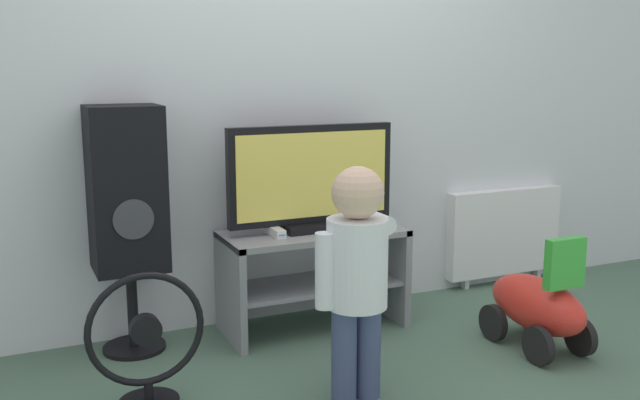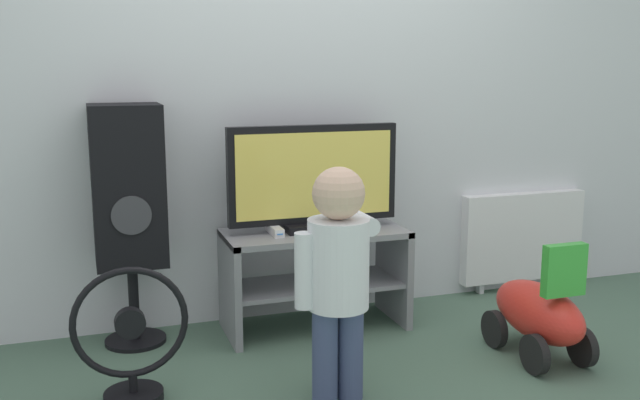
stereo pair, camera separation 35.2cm
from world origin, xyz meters
TOP-DOWN VIEW (x-y plane):
  - ground_plane at (0.00, 0.00)m, footprint 16.00×16.00m
  - wall_back at (0.00, 0.50)m, footprint 10.00×0.06m
  - tv_stand at (0.00, 0.21)m, footprint 0.93×0.42m
  - television at (0.00, 0.23)m, footprint 0.88×0.20m
  - game_console at (-0.21, 0.20)m, footprint 0.05×0.20m
  - remote_primary at (0.23, 0.14)m, footprint 0.07×0.13m
  - child at (-0.17, -0.59)m, footprint 0.37×0.53m
  - speaker_tower at (-0.91, 0.30)m, footprint 0.33×0.31m
  - floor_fan at (-0.96, -0.34)m, footprint 0.47×0.24m
  - ride_on_toy at (0.87, -0.49)m, footprint 0.29×0.59m
  - radiator at (1.40, 0.43)m, footprint 0.80×0.08m

SIDE VIEW (x-z plane):
  - ground_plane at x=0.00m, z-range 0.00..0.00m
  - ride_on_toy at x=0.87m, z-range -0.07..0.51m
  - floor_fan at x=-0.96m, z-range -0.03..0.54m
  - radiator at x=1.40m, z-range 0.03..0.62m
  - tv_stand at x=0.00m, z-range 0.08..0.60m
  - remote_primary at x=0.23m, z-range 0.52..0.54m
  - game_console at x=-0.21m, z-range 0.52..0.56m
  - child at x=-0.17m, z-range 0.09..1.05m
  - speaker_tower at x=-0.91m, z-range 0.18..1.35m
  - television at x=0.00m, z-range 0.51..1.05m
  - wall_back at x=0.00m, z-range 0.00..2.60m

